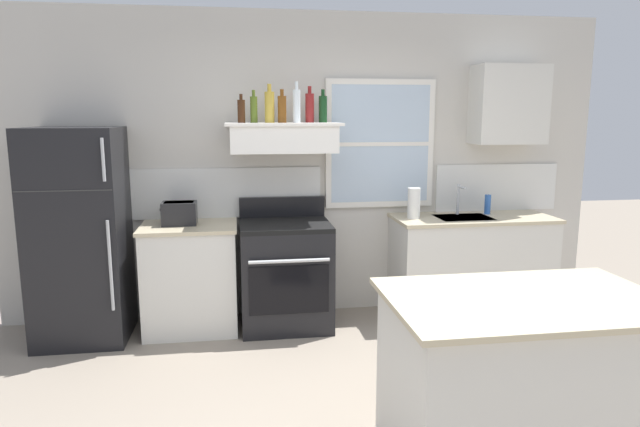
{
  "coord_description": "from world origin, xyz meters",
  "views": [
    {
      "loc": [
        -0.65,
        -2.76,
        1.81
      ],
      "look_at": [
        -0.05,
        1.2,
        1.1
      ],
      "focal_mm": 31.26,
      "sensor_mm": 36.0,
      "label": 1
    }
  ],
  "objects_px": {
    "bottle_olive_oil_square": "(254,109)",
    "bottle_red_label_wine": "(310,107)",
    "kitchen_island": "(521,381)",
    "paper_towel_roll": "(414,203)",
    "bottle_brown_stout": "(241,111)",
    "toaster": "(179,213)",
    "bottle_dark_green_wine": "(323,109)",
    "bottle_amber_wine": "(282,109)",
    "dish_soap_bottle": "(488,204)",
    "bottle_champagne_gold_foil": "(270,107)",
    "refrigerator": "(80,235)",
    "bottle_clear_tall": "(297,105)",
    "stove_range": "(286,273)"
  },
  "relations": [
    {
      "from": "bottle_amber_wine",
      "to": "dish_soap_bottle",
      "type": "bearing_deg",
      "value": 1.84
    },
    {
      "from": "bottle_olive_oil_square",
      "to": "bottle_clear_tall",
      "type": "relative_size",
      "value": 0.79
    },
    {
      "from": "bottle_olive_oil_square",
      "to": "bottle_red_label_wine",
      "type": "relative_size",
      "value": 0.88
    },
    {
      "from": "bottle_dark_green_wine",
      "to": "kitchen_island",
      "type": "relative_size",
      "value": 0.2
    },
    {
      "from": "stove_range",
      "to": "kitchen_island",
      "type": "distance_m",
      "value": 2.37
    },
    {
      "from": "refrigerator",
      "to": "bottle_champagne_gold_foil",
      "type": "height_order",
      "value": "bottle_champagne_gold_foil"
    },
    {
      "from": "toaster",
      "to": "bottle_brown_stout",
      "type": "xyz_separation_m",
      "value": [
        0.53,
        0.0,
        0.83
      ]
    },
    {
      "from": "bottle_olive_oil_square",
      "to": "bottle_amber_wine",
      "type": "relative_size",
      "value": 0.98
    },
    {
      "from": "toaster",
      "to": "bottle_olive_oil_square",
      "type": "xyz_separation_m",
      "value": [
        0.63,
        0.03,
        0.85
      ]
    },
    {
      "from": "paper_towel_roll",
      "to": "bottle_clear_tall",
      "type": "bearing_deg",
      "value": 179.38
    },
    {
      "from": "bottle_brown_stout",
      "to": "bottle_olive_oil_square",
      "type": "relative_size",
      "value": 0.87
    },
    {
      "from": "refrigerator",
      "to": "kitchen_island",
      "type": "height_order",
      "value": "refrigerator"
    },
    {
      "from": "bottle_clear_tall",
      "to": "bottle_brown_stout",
      "type": "bearing_deg",
      "value": 179.33
    },
    {
      "from": "bottle_champagne_gold_foil",
      "to": "bottle_amber_wine",
      "type": "distance_m",
      "value": 0.11
    },
    {
      "from": "bottle_champagne_gold_foil",
      "to": "bottle_amber_wine",
      "type": "height_order",
      "value": "bottle_champagne_gold_foil"
    },
    {
      "from": "refrigerator",
      "to": "bottle_brown_stout",
      "type": "relative_size",
      "value": 7.37
    },
    {
      "from": "bottle_dark_green_wine",
      "to": "dish_soap_bottle",
      "type": "height_order",
      "value": "bottle_dark_green_wine"
    },
    {
      "from": "bottle_brown_stout",
      "to": "bottle_amber_wine",
      "type": "relative_size",
      "value": 0.85
    },
    {
      "from": "bottle_brown_stout",
      "to": "bottle_dark_green_wine",
      "type": "bearing_deg",
      "value": 8.37
    },
    {
      "from": "bottle_brown_stout",
      "to": "bottle_olive_oil_square",
      "type": "distance_m",
      "value": 0.11
    },
    {
      "from": "stove_range",
      "to": "bottle_brown_stout",
      "type": "relative_size",
      "value": 4.68
    },
    {
      "from": "stove_range",
      "to": "bottle_olive_oil_square",
      "type": "xyz_separation_m",
      "value": [
        -0.24,
        0.08,
        1.39
      ]
    },
    {
      "from": "bottle_amber_wine",
      "to": "kitchen_island",
      "type": "bearing_deg",
      "value": -64.93
    },
    {
      "from": "refrigerator",
      "to": "kitchen_island",
      "type": "relative_size",
      "value": 1.23
    },
    {
      "from": "bottle_champagne_gold_foil",
      "to": "dish_soap_bottle",
      "type": "distance_m",
      "value": 2.18
    },
    {
      "from": "bottle_amber_wine",
      "to": "bottle_red_label_wine",
      "type": "bearing_deg",
      "value": 13.41
    },
    {
      "from": "kitchen_island",
      "to": "paper_towel_roll",
      "type": "bearing_deg",
      "value": 86.95
    },
    {
      "from": "refrigerator",
      "to": "bottle_dark_green_wine",
      "type": "distance_m",
      "value": 2.24
    },
    {
      "from": "bottle_olive_oil_square",
      "to": "refrigerator",
      "type": "bearing_deg",
      "value": -175.63
    },
    {
      "from": "bottle_dark_green_wine",
      "to": "kitchen_island",
      "type": "xyz_separation_m",
      "value": [
        0.68,
        -2.29,
        -1.4
      ]
    },
    {
      "from": "bottle_brown_stout",
      "to": "kitchen_island",
      "type": "distance_m",
      "value": 2.93
    },
    {
      "from": "bottle_olive_oil_square",
      "to": "paper_towel_roll",
      "type": "bearing_deg",
      "value": -1.97
    },
    {
      "from": "bottle_olive_oil_square",
      "to": "bottle_dark_green_wine",
      "type": "height_order",
      "value": "bottle_dark_green_wine"
    },
    {
      "from": "toaster",
      "to": "bottle_red_label_wine",
      "type": "height_order",
      "value": "bottle_red_label_wine"
    },
    {
      "from": "refrigerator",
      "to": "bottle_champagne_gold_foil",
      "type": "xyz_separation_m",
      "value": [
        1.54,
        0.1,
        1.02
      ]
    },
    {
      "from": "stove_range",
      "to": "bottle_amber_wine",
      "type": "height_order",
      "value": "bottle_amber_wine"
    },
    {
      "from": "bottle_olive_oil_square",
      "to": "bottle_champagne_gold_foil",
      "type": "xyz_separation_m",
      "value": [
        0.13,
        -0.01,
        0.02
      ]
    },
    {
      "from": "toaster",
      "to": "bottle_red_label_wine",
      "type": "xyz_separation_m",
      "value": [
        1.1,
        0.08,
        0.86
      ]
    },
    {
      "from": "refrigerator",
      "to": "stove_range",
      "type": "distance_m",
      "value": 1.7
    },
    {
      "from": "bottle_brown_stout",
      "to": "bottle_red_label_wine",
      "type": "bearing_deg",
      "value": 7.9
    },
    {
      "from": "toaster",
      "to": "bottle_clear_tall",
      "type": "bearing_deg",
      "value": -0.16
    },
    {
      "from": "bottle_red_label_wine",
      "to": "bottle_champagne_gold_foil",
      "type": "bearing_deg",
      "value": -170.9
    },
    {
      "from": "refrigerator",
      "to": "bottle_clear_tall",
      "type": "distance_m",
      "value": 2.04
    },
    {
      "from": "bottle_brown_stout",
      "to": "bottle_red_label_wine",
      "type": "relative_size",
      "value": 0.77
    },
    {
      "from": "bottle_champagne_gold_foil",
      "to": "bottle_red_label_wine",
      "type": "height_order",
      "value": "bottle_champagne_gold_foil"
    },
    {
      "from": "bottle_amber_wine",
      "to": "bottle_red_label_wine",
      "type": "xyz_separation_m",
      "value": [
        0.24,
        0.06,
        0.01
      ]
    },
    {
      "from": "bottle_olive_oil_square",
      "to": "bottle_champagne_gold_foil",
      "type": "relative_size",
      "value": 0.84
    },
    {
      "from": "bottle_champagne_gold_foil",
      "to": "paper_towel_roll",
      "type": "xyz_separation_m",
      "value": [
        1.25,
        -0.04,
        -0.83
      ]
    },
    {
      "from": "bottle_clear_tall",
      "to": "bottle_champagne_gold_foil",
      "type": "bearing_deg",
      "value": 172.21
    },
    {
      "from": "paper_towel_roll",
      "to": "dish_soap_bottle",
      "type": "xyz_separation_m",
      "value": [
        0.74,
        0.1,
        -0.04
      ]
    }
  ]
}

